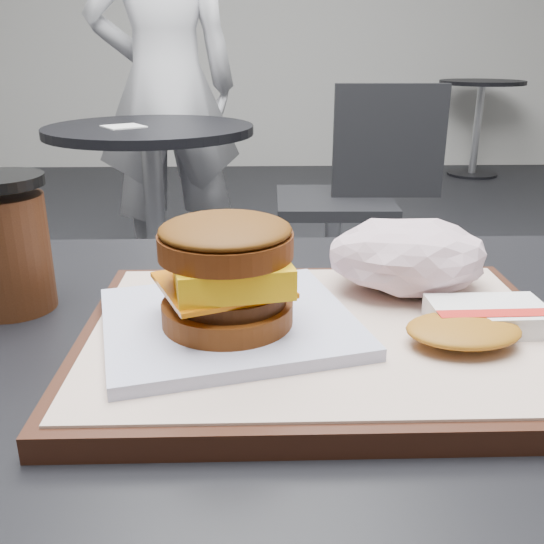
% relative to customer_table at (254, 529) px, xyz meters
% --- Properties ---
extents(customer_table, '(0.80, 0.60, 0.77)m').
position_rel_customer_table_xyz_m(customer_table, '(0.00, 0.00, 0.00)').
color(customer_table, '#A5A5AA').
rests_on(customer_table, ground).
extents(serving_tray, '(0.38, 0.28, 0.02)m').
position_rel_customer_table_xyz_m(serving_tray, '(0.06, -0.00, 0.20)').
color(serving_tray, black).
rests_on(serving_tray, customer_table).
extents(breakfast_sandwich, '(0.23, 0.21, 0.09)m').
position_rel_customer_table_xyz_m(breakfast_sandwich, '(-0.02, -0.01, 0.24)').
color(breakfast_sandwich, silver).
rests_on(breakfast_sandwich, serving_tray).
extents(hash_brown, '(0.12, 0.09, 0.02)m').
position_rel_customer_table_xyz_m(hash_brown, '(0.17, -0.02, 0.22)').
color(hash_brown, white).
rests_on(hash_brown, serving_tray).
extents(crumpled_wrapper, '(0.14, 0.11, 0.06)m').
position_rel_customer_table_xyz_m(crumpled_wrapper, '(0.14, 0.08, 0.24)').
color(crumpled_wrapper, silver).
rests_on(crumpled_wrapper, serving_tray).
extents(coffee_cup, '(0.08, 0.08, 0.12)m').
position_rel_customer_table_xyz_m(coffee_cup, '(-0.22, 0.09, 0.24)').
color(coffee_cup, '#432010').
rests_on(coffee_cup, customer_table).
extents(neighbor_table, '(0.70, 0.70, 0.75)m').
position_rel_customer_table_xyz_m(neighbor_table, '(-0.35, 1.65, -0.03)').
color(neighbor_table, black).
rests_on(neighbor_table, ground).
extents(napkin, '(0.17, 0.17, 0.00)m').
position_rel_customer_table_xyz_m(napkin, '(-0.43, 1.61, 0.17)').
color(napkin, white).
rests_on(napkin, neighbor_table).
extents(neighbor_chair, '(0.61, 0.43, 0.88)m').
position_rel_customer_table_xyz_m(neighbor_chair, '(0.36, 1.74, -0.07)').
color(neighbor_chair, '#B1B1B6').
rests_on(neighbor_chair, ground).
extents(patron, '(0.69, 0.53, 1.69)m').
position_rel_customer_table_xyz_m(patron, '(-0.36, 2.21, 0.26)').
color(patron, silver).
rests_on(patron, ground).
extents(bg_table_far, '(0.66, 0.66, 0.75)m').
position_rel_customer_table_xyz_m(bg_table_far, '(1.80, 4.50, -0.02)').
color(bg_table_far, black).
rests_on(bg_table_far, ground).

